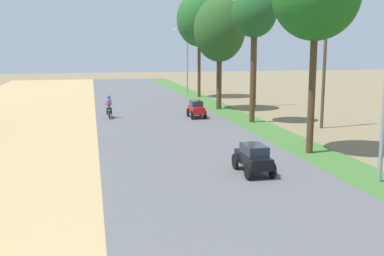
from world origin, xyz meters
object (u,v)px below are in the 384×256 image
object	(u,v)px
streetlamp_mid	(187,55)
median_tree_fifth	(199,20)
utility_pole_far	(256,55)
car_hatchback_red	(196,108)
car_sedan_black	(253,157)
motorbike_ahead_second	(109,107)
median_tree_third	(254,14)
median_tree_fourth	(220,30)
utility_pole_near	(325,52)

from	to	relation	value
streetlamp_mid	median_tree_fifth	bearing A→B (deg)	-88.24
utility_pole_far	car_hatchback_red	distance (m)	9.34
car_sedan_black	motorbike_ahead_second	bearing A→B (deg)	107.30
median_tree_third	car_sedan_black	bearing A→B (deg)	-109.22
median_tree_fourth	utility_pole_far	size ratio (longest dim) A/B	1.06
median_tree_fourth	car_hatchback_red	size ratio (longest dim) A/B	4.48
utility_pole_near	median_tree_fifth	bearing A→B (deg)	100.26
streetlamp_mid	motorbike_ahead_second	bearing A→B (deg)	-117.79
median_tree_fourth	motorbike_ahead_second	xyz separation A→B (m)	(-8.99, -3.14, -5.58)
car_sedan_black	motorbike_ahead_second	size ratio (longest dim) A/B	1.26
streetlamp_mid	median_tree_third	bearing A→B (deg)	-89.94
utility_pole_near	utility_pole_far	bearing A→B (deg)	92.45
car_sedan_black	car_hatchback_red	xyz separation A→B (m)	(1.05, 14.99, 0.01)
utility_pole_near	utility_pole_far	xyz separation A→B (m)	(-0.48, 11.13, -0.35)
utility_pole_far	motorbike_ahead_second	bearing A→B (deg)	-160.62
utility_pole_near	car_hatchback_red	distance (m)	9.69
median_tree_fifth	motorbike_ahead_second	distance (m)	17.25
median_tree_third	motorbike_ahead_second	bearing A→B (deg)	157.78
utility_pole_near	car_sedan_black	bearing A→B (deg)	-129.88
utility_pole_near	motorbike_ahead_second	world-z (taller)	utility_pole_near
motorbike_ahead_second	car_sedan_black	bearing A→B (deg)	-72.70
median_tree_fourth	utility_pole_far	bearing A→B (deg)	19.66
median_tree_fourth	car_sedan_black	xyz separation A→B (m)	(-3.93, -19.39, -5.69)
median_tree_fourth	median_tree_third	bearing A→B (deg)	-86.78
car_sedan_black	car_hatchback_red	size ratio (longest dim) A/B	1.13
utility_pole_near	median_tree_fourth	bearing A→B (deg)	112.21
utility_pole_far	motorbike_ahead_second	distance (m)	13.77
streetlamp_mid	utility_pole_far	distance (m)	13.73
utility_pole_near	car_hatchback_red	world-z (taller)	utility_pole_near
streetlamp_mid	utility_pole_far	xyz separation A→B (m)	(3.18, -13.35, 0.24)
motorbike_ahead_second	median_tree_fourth	bearing A→B (deg)	19.27
utility_pole_near	utility_pole_far	world-z (taller)	utility_pole_near
median_tree_third	utility_pole_near	bearing A→B (deg)	-38.43
streetlamp_mid	utility_pole_near	size ratio (longest dim) A/B	0.77
median_tree_fourth	car_sedan_black	world-z (taller)	median_tree_fourth
utility_pole_near	motorbike_ahead_second	distance (m)	15.17
streetlamp_mid	car_hatchback_red	distance (m)	19.60
median_tree_third	median_tree_fifth	bearing A→B (deg)	89.53
utility_pole_far	median_tree_third	bearing A→B (deg)	-110.95
median_tree_fifth	median_tree_third	bearing A→B (deg)	-90.47
median_tree_third	median_tree_fourth	bearing A→B (deg)	93.22
streetlamp_mid	utility_pole_near	bearing A→B (deg)	-81.50
median_tree_third	utility_pole_far	xyz separation A→B (m)	(3.16, 8.25, -2.75)
median_tree_fourth	streetlamp_mid	xyz separation A→B (m)	(0.37, 14.62, -2.23)
median_tree_fourth	median_tree_fifth	world-z (taller)	median_tree_fifth
median_tree_fifth	motorbike_ahead_second	xyz separation A→B (m)	(-9.52, -12.62, -6.90)
utility_pole_far	car_hatchback_red	bearing A→B (deg)	-138.63
median_tree_third	utility_pole_near	world-z (taller)	utility_pole_near
utility_pole_near	motorbike_ahead_second	bearing A→B (deg)	152.71
streetlamp_mid	car_hatchback_red	bearing A→B (deg)	-99.71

